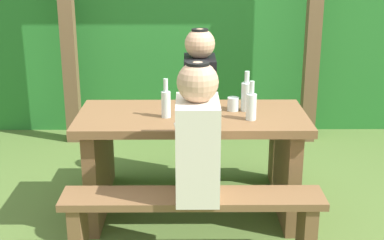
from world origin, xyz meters
TOP-DOWN VIEW (x-y plane):
  - ground_plane at (0.00, 0.00)m, footprint 12.00×12.00m
  - hedge_backdrop at (0.00, 2.16)m, footprint 6.40×0.81m
  - pergola_post_left at (-1.05, 1.47)m, footprint 0.12×0.12m
  - pergola_post_right at (1.05, 1.47)m, footprint 0.12×0.12m
  - picnic_table at (0.00, 0.00)m, footprint 1.40×0.64m
  - bench_near at (0.00, -0.55)m, footprint 1.40×0.24m
  - bench_far at (0.00, 0.55)m, footprint 1.40×0.24m
  - person_white_shirt at (0.02, -0.55)m, footprint 0.25×0.35m
  - person_black_coat at (0.06, 0.55)m, footprint 0.25×0.35m
  - drinking_glass at (0.26, 0.07)m, footprint 0.07×0.07m
  - bottle_left at (0.35, -0.11)m, footprint 0.06×0.06m
  - bottle_right at (0.34, 0.07)m, footprint 0.07×0.07m
  - bottle_center at (-0.16, -0.06)m, footprint 0.06×0.06m
  - cell_phone at (-0.05, -0.08)m, footprint 0.10×0.15m

SIDE VIEW (x-z plane):
  - ground_plane at x=0.00m, z-range 0.00..0.00m
  - bench_near at x=0.00m, z-range 0.09..0.52m
  - bench_far at x=0.00m, z-range 0.09..0.52m
  - picnic_table at x=0.00m, z-range 0.13..0.84m
  - cell_phone at x=-0.05m, z-range 0.71..0.72m
  - drinking_glass at x=0.26m, z-range 0.71..0.79m
  - person_white_shirt at x=0.02m, z-range 0.40..1.12m
  - person_black_coat at x=0.06m, z-range 0.40..1.12m
  - bottle_left at x=0.35m, z-range 0.68..0.91m
  - bottle_center at x=-0.16m, z-range 0.68..0.91m
  - bottle_right at x=0.34m, z-range 0.68..0.93m
  - hedge_backdrop at x=0.00m, z-range 0.00..1.86m
  - pergola_post_left at x=-1.05m, z-range 0.00..1.96m
  - pergola_post_right at x=1.05m, z-range 0.00..1.96m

